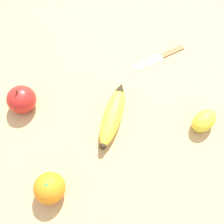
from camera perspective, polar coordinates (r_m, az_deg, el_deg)
The scene contains 6 objects.
ground_plane at distance 0.68m, azimuth 0.31°, elevation -2.45°, with size 3.00×3.00×0.00m, color tan.
banana at distance 0.66m, azimuth 0.10°, elevation -0.70°, with size 0.18×0.12×0.04m.
orange at distance 0.61m, azimuth -13.43°, elevation -15.76°, with size 0.07×0.07×0.07m.
apple at distance 0.71m, azimuth -19.10°, elevation 2.64°, with size 0.07×0.07×0.08m.
lemon at distance 0.69m, azimuth 19.41°, elevation -1.78°, with size 0.08×0.09×0.05m.
paring_knife at distance 0.80m, azimuth 10.57°, elevation 11.86°, with size 0.07×0.17×0.01m.
Camera 1 is at (-0.26, 0.05, 0.62)m, focal length 42.00 mm.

